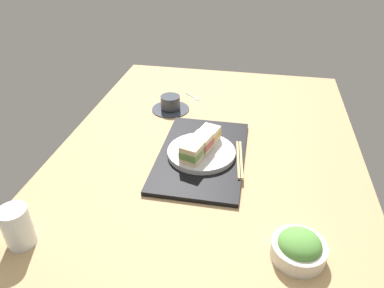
{
  "coord_description": "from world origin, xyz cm",
  "views": [
    {
      "loc": [
        -99.88,
        -13.2,
        67.59
      ],
      "look_at": [
        -5.84,
        4.69,
        5.0
      ],
      "focal_mm": 33.67,
      "sensor_mm": 36.0,
      "label": 1
    }
  ],
  "objects_px": {
    "drinking_glass": "(17,227)",
    "sandwich_middle": "(202,143)",
    "coffee_cup": "(170,104)",
    "sandwich_plate": "(201,152)",
    "chopsticks_pair": "(240,159)",
    "sandwich_near": "(192,153)",
    "teaspoon": "(195,97)",
    "salad_bowl": "(299,248)",
    "sandwich_far": "(211,135)"
  },
  "relations": [
    {
      "from": "sandwich_near",
      "to": "salad_bowl",
      "type": "relative_size",
      "value": 0.61
    },
    {
      "from": "sandwich_near",
      "to": "coffee_cup",
      "type": "relative_size",
      "value": 0.52
    },
    {
      "from": "sandwich_plate",
      "to": "sandwich_middle",
      "type": "distance_m",
      "value": 0.04
    },
    {
      "from": "drinking_glass",
      "to": "sandwich_near",
      "type": "bearing_deg",
      "value": -43.24
    },
    {
      "from": "sandwich_far",
      "to": "sandwich_plate",
      "type": "bearing_deg",
      "value": 161.54
    },
    {
      "from": "chopsticks_pair",
      "to": "salad_bowl",
      "type": "bearing_deg",
      "value": -154.63
    },
    {
      "from": "salad_bowl",
      "to": "sandwich_plate",
      "type": "bearing_deg",
      "value": 39.3
    },
    {
      "from": "chopsticks_pair",
      "to": "coffee_cup",
      "type": "xyz_separation_m",
      "value": [
        0.32,
        0.3,
        0.01
      ]
    },
    {
      "from": "sandwich_plate",
      "to": "sandwich_middle",
      "type": "height_order",
      "value": "sandwich_middle"
    },
    {
      "from": "sandwich_near",
      "to": "coffee_cup",
      "type": "xyz_separation_m",
      "value": [
        0.37,
        0.16,
        -0.04
      ]
    },
    {
      "from": "sandwich_far",
      "to": "sandwich_near",
      "type": "bearing_deg",
      "value": 161.54
    },
    {
      "from": "sandwich_plate",
      "to": "sandwich_near",
      "type": "relative_size",
      "value": 2.81
    },
    {
      "from": "sandwich_plate",
      "to": "coffee_cup",
      "type": "height_order",
      "value": "coffee_cup"
    },
    {
      "from": "sandwich_plate",
      "to": "drinking_glass",
      "type": "bearing_deg",
      "value": 139.45
    },
    {
      "from": "salad_bowl",
      "to": "coffee_cup",
      "type": "relative_size",
      "value": 0.84
    },
    {
      "from": "drinking_glass",
      "to": "sandwich_middle",
      "type": "bearing_deg",
      "value": -40.55
    },
    {
      "from": "sandwich_near",
      "to": "sandwich_middle",
      "type": "xyz_separation_m",
      "value": [
        0.06,
        -0.02,
        -0.0
      ]
    },
    {
      "from": "teaspoon",
      "to": "salad_bowl",
      "type": "bearing_deg",
      "value": -153.83
    },
    {
      "from": "coffee_cup",
      "to": "teaspoon",
      "type": "xyz_separation_m",
      "value": [
        0.12,
        -0.08,
        -0.02
      ]
    },
    {
      "from": "sandwich_middle",
      "to": "chopsticks_pair",
      "type": "xyz_separation_m",
      "value": [
        -0.01,
        -0.12,
        -0.04
      ]
    },
    {
      "from": "sandwich_near",
      "to": "salad_bowl",
      "type": "xyz_separation_m",
      "value": [
        -0.29,
        -0.3,
        -0.03
      ]
    },
    {
      "from": "sandwich_plate",
      "to": "sandwich_far",
      "type": "bearing_deg",
      "value": -18.46
    },
    {
      "from": "sandwich_far",
      "to": "coffee_cup",
      "type": "bearing_deg",
      "value": 38.15
    },
    {
      "from": "sandwich_plate",
      "to": "drinking_glass",
      "type": "height_order",
      "value": "drinking_glass"
    },
    {
      "from": "sandwich_far",
      "to": "salad_bowl",
      "type": "distance_m",
      "value": 0.48
    },
    {
      "from": "sandwich_far",
      "to": "chopsticks_pair",
      "type": "relative_size",
      "value": 0.39
    },
    {
      "from": "chopsticks_pair",
      "to": "coffee_cup",
      "type": "relative_size",
      "value": 1.32
    },
    {
      "from": "coffee_cup",
      "to": "salad_bowl",
      "type": "bearing_deg",
      "value": -144.97
    },
    {
      "from": "coffee_cup",
      "to": "teaspoon",
      "type": "height_order",
      "value": "coffee_cup"
    },
    {
      "from": "sandwich_near",
      "to": "sandwich_far",
      "type": "relative_size",
      "value": 1.0
    },
    {
      "from": "salad_bowl",
      "to": "teaspoon",
      "type": "relative_size",
      "value": 1.57
    },
    {
      "from": "sandwich_near",
      "to": "drinking_glass",
      "type": "height_order",
      "value": "drinking_glass"
    },
    {
      "from": "sandwich_near",
      "to": "sandwich_middle",
      "type": "bearing_deg",
      "value": -18.46
    },
    {
      "from": "salad_bowl",
      "to": "drinking_glass",
      "type": "bearing_deg",
      "value": 97.12
    },
    {
      "from": "sandwich_middle",
      "to": "coffee_cup",
      "type": "xyz_separation_m",
      "value": [
        0.31,
        0.18,
        -0.04
      ]
    },
    {
      "from": "sandwich_near",
      "to": "teaspoon",
      "type": "relative_size",
      "value": 0.96
    },
    {
      "from": "sandwich_far",
      "to": "coffee_cup",
      "type": "height_order",
      "value": "sandwich_far"
    },
    {
      "from": "coffee_cup",
      "to": "teaspoon",
      "type": "bearing_deg",
      "value": -33.69
    },
    {
      "from": "teaspoon",
      "to": "drinking_glass",
      "type": "bearing_deg",
      "value": 162.7
    },
    {
      "from": "sandwich_plate",
      "to": "sandwich_near",
      "type": "xyz_separation_m",
      "value": [
        -0.06,
        0.02,
        0.04
      ]
    },
    {
      "from": "sandwich_middle",
      "to": "salad_bowl",
      "type": "xyz_separation_m",
      "value": [
        -0.35,
        -0.28,
        -0.03
      ]
    },
    {
      "from": "sandwich_middle",
      "to": "teaspoon",
      "type": "bearing_deg",
      "value": 12.86
    },
    {
      "from": "chopsticks_pair",
      "to": "teaspoon",
      "type": "distance_m",
      "value": 0.49
    },
    {
      "from": "chopsticks_pair",
      "to": "drinking_glass",
      "type": "bearing_deg",
      "value": 130.65
    },
    {
      "from": "coffee_cup",
      "to": "sandwich_plate",
      "type": "bearing_deg",
      "value": -150.31
    },
    {
      "from": "coffee_cup",
      "to": "chopsticks_pair",
      "type": "bearing_deg",
      "value": -136.74
    },
    {
      "from": "sandwich_plate",
      "to": "sandwich_far",
      "type": "relative_size",
      "value": 2.81
    },
    {
      "from": "salad_bowl",
      "to": "chopsticks_pair",
      "type": "relative_size",
      "value": 0.64
    },
    {
      "from": "chopsticks_pair",
      "to": "sandwich_near",
      "type": "bearing_deg",
      "value": 109.98
    },
    {
      "from": "sandwich_middle",
      "to": "coffee_cup",
      "type": "distance_m",
      "value": 0.36
    }
  ]
}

